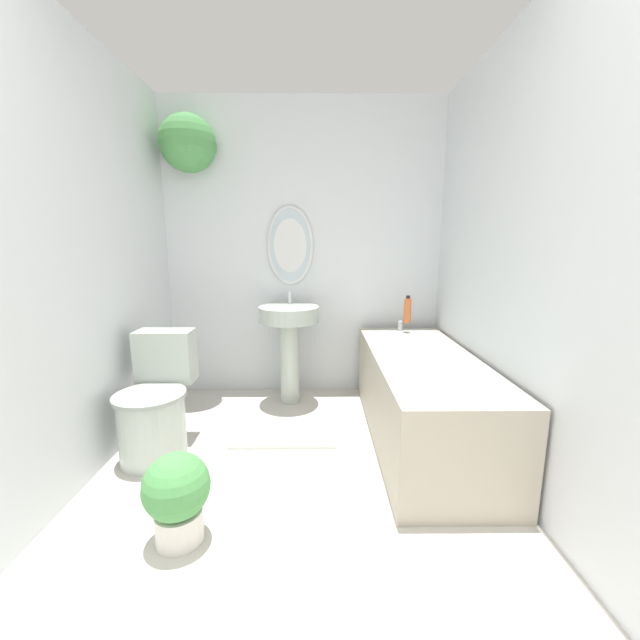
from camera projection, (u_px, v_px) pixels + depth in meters
name	position (u px, v px, depth m)	size (l,w,h in m)	color
wall_back	(284.00, 233.00, 3.21)	(2.38, 0.42, 2.40)	silver
wall_left	(51.00, 258.00, 1.86)	(0.06, 2.90, 2.40)	silver
wall_right	(536.00, 258.00, 1.88)	(0.06, 2.90, 2.40)	silver
toilet	(156.00, 406.00, 2.36)	(0.41, 0.58, 0.72)	#B2BCB2
pedestal_sink	(289.00, 332.00, 3.08)	(0.47, 0.47, 0.88)	#B2BCB2
bathtub	(422.00, 395.00, 2.55)	(0.64, 1.67, 0.64)	#B2A893
shampoo_bottle	(408.00, 310.00, 3.12)	(0.06, 0.06, 0.22)	#DB6633
potted_plant	(177.00, 494.00, 1.66)	(0.28, 0.28, 0.40)	silver
bath_mat	(285.00, 433.00, 2.65)	(0.69, 0.41, 0.02)	silver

